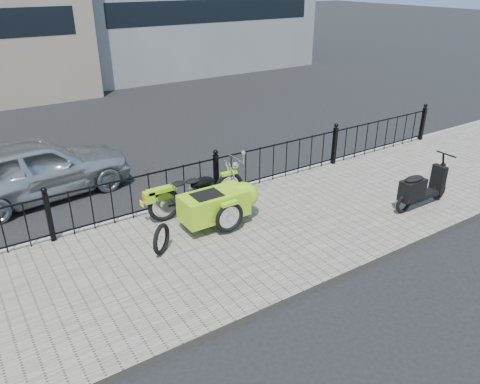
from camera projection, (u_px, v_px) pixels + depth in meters
ground at (249, 224)px, 9.44m from camera, size 120.00×120.00×0.00m
sidewalk at (264, 232)px, 9.04m from camera, size 30.00×3.80×0.12m
curb at (213, 195)px, 10.50m from camera, size 30.00×0.10×0.12m
iron_fence at (216, 176)px, 10.17m from camera, size 14.11×0.11×1.08m
motorcycle_sidecar at (218, 200)px, 9.09m from camera, size 2.28×1.48×0.98m
scooter at (420, 189)px, 9.68m from camera, size 1.57×0.46×1.07m
spare_tire at (161, 239)px, 8.13m from camera, size 0.48×0.43×0.56m
sedan_car at (36, 169)px, 10.27m from camera, size 4.22×2.10×1.38m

